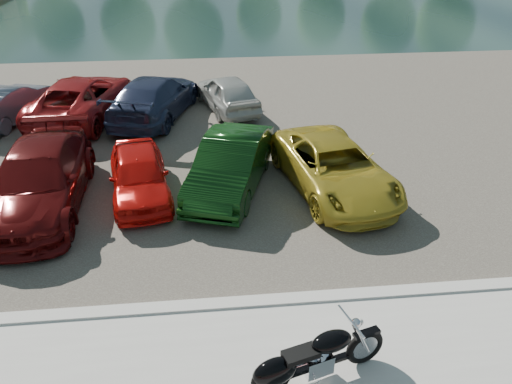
# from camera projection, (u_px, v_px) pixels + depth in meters

# --- Properties ---
(kerb) EXTENTS (60.00, 0.30, 0.14)m
(kerb) POSITION_uv_depth(u_px,v_px,m) (306.00, 299.00, 9.63)
(kerb) COLOR beige
(kerb) RESTS_ON ground
(parking_lot) EXTENTS (60.00, 18.00, 0.04)m
(parking_lot) POSITION_uv_depth(u_px,v_px,m) (257.00, 125.00, 17.42)
(parking_lot) COLOR #474039
(parking_lot) RESTS_ON ground
(motorcycle) EXTENTS (2.28, 0.98, 1.05)m
(motorcycle) POSITION_uv_depth(u_px,v_px,m) (307.00, 360.00, 7.71)
(motorcycle) COLOR black
(motorcycle) RESTS_ON promenade
(car_3) EXTENTS (2.31, 5.30, 1.52)m
(car_3) POSITION_uv_depth(u_px,v_px,m) (39.00, 180.00, 12.32)
(car_3) COLOR #500B0B
(car_3) RESTS_ON parking_lot
(car_4) EXTENTS (2.03, 3.80, 1.23)m
(car_4) POSITION_uv_depth(u_px,v_px,m) (139.00, 175.00, 12.85)
(car_4) COLOR red
(car_4) RESTS_ON parking_lot
(car_5) EXTENTS (2.77, 4.59, 1.43)m
(car_5) POSITION_uv_depth(u_px,v_px,m) (231.00, 165.00, 13.13)
(car_5) COLOR black
(car_5) RESTS_ON parking_lot
(car_6) EXTENTS (3.06, 5.11, 1.33)m
(car_6) POSITION_uv_depth(u_px,v_px,m) (334.00, 167.00, 13.10)
(car_6) COLOR gold
(car_6) RESTS_ON parking_lot
(car_9) EXTENTS (2.48, 4.16, 1.30)m
(car_9) POSITION_uv_depth(u_px,v_px,m) (8.00, 103.00, 17.42)
(car_9) COLOR slate
(car_9) RESTS_ON parking_lot
(car_10) EXTENTS (3.43, 5.69, 1.48)m
(car_10) POSITION_uv_depth(u_px,v_px,m) (82.00, 98.00, 17.67)
(car_10) COLOR maroon
(car_10) RESTS_ON parking_lot
(car_11) EXTENTS (3.43, 5.47, 1.48)m
(car_11) POSITION_uv_depth(u_px,v_px,m) (154.00, 97.00, 17.69)
(car_11) COLOR #272F4C
(car_11) RESTS_ON parking_lot
(car_12) EXTENTS (2.53, 4.09, 1.30)m
(car_12) POSITION_uv_depth(u_px,v_px,m) (227.00, 93.00, 18.41)
(car_12) COLOR #BBBCB6
(car_12) RESTS_ON parking_lot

